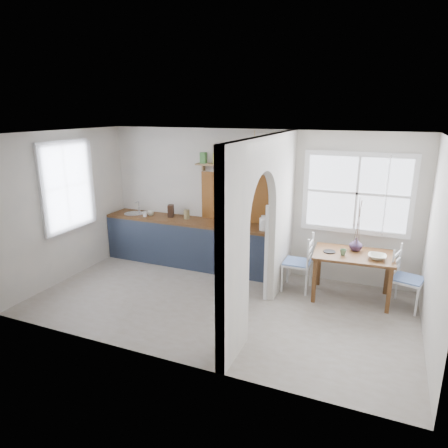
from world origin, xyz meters
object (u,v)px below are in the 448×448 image
at_px(chair_left, 297,262).
at_px(dining_table, 352,276).
at_px(kettle, 264,223).
at_px(chair_right, 408,279).
at_px(vase, 356,244).

bearing_deg(chair_left, dining_table, 89.54).
xyz_separation_m(chair_left, kettle, (-0.66, 0.22, 0.55)).
distance_m(chair_right, kettle, 2.43).
height_order(chair_left, vase, same).
xyz_separation_m(chair_left, vase, (0.89, 0.17, 0.38)).
height_order(dining_table, vase, vase).
height_order(dining_table, chair_right, chair_right).
height_order(chair_left, chair_right, chair_left).
bearing_deg(chair_left, chair_right, 89.07).
bearing_deg(chair_right, vase, 93.33).
bearing_deg(dining_table, chair_left, 176.60).
bearing_deg(chair_right, kettle, 100.17).
height_order(chair_left, kettle, kettle).
bearing_deg(chair_right, chair_left, 105.52).
xyz_separation_m(chair_left, chair_right, (1.69, -0.01, -0.01)).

